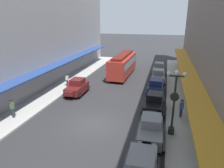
# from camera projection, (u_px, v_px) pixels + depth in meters

# --- Properties ---
(ground_plane) EXTENTS (200.00, 200.00, 0.00)m
(ground_plane) POSITION_uv_depth(u_px,v_px,m) (95.00, 124.00, 17.78)
(ground_plane) COLOR #2D2D30
(sidewalk_left) EXTENTS (3.00, 60.00, 0.15)m
(sidewalk_left) POSITION_uv_depth(u_px,v_px,m) (21.00, 114.00, 19.57)
(sidewalk_left) COLOR #B7B5AD
(sidewalk_left) RESTS_ON ground
(sidewalk_right) EXTENTS (3.00, 60.00, 0.15)m
(sidewalk_right) POSITION_uv_depth(u_px,v_px,m) (185.00, 136.00, 15.95)
(sidewalk_right) COLOR #B7B5AD
(sidewalk_right) RESTS_ON ground
(parked_car_0) EXTENTS (2.17, 4.27, 1.84)m
(parked_car_0) POSITION_uv_depth(u_px,v_px,m) (159.00, 68.00, 33.40)
(parked_car_0) COLOR slate
(parked_car_0) RESTS_ON ground
(parked_car_1) EXTENTS (2.20, 4.28, 1.84)m
(parked_car_1) POSITION_uv_depth(u_px,v_px,m) (77.00, 86.00, 24.60)
(parked_car_1) COLOR #591919
(parked_car_1) RESTS_ON ground
(parked_car_2) EXTENTS (2.28, 4.31, 1.84)m
(parked_car_2) POSITION_uv_depth(u_px,v_px,m) (156.00, 86.00, 24.82)
(parked_car_2) COLOR #19234C
(parked_car_2) RESTS_ON ground
(parked_car_3) EXTENTS (2.16, 4.27, 1.84)m
(parked_car_3) POSITION_uv_depth(u_px,v_px,m) (158.00, 76.00, 28.97)
(parked_car_3) COLOR slate
(parked_car_3) RESTS_ON ground
(parked_car_4) EXTENTS (2.21, 4.29, 1.84)m
(parked_car_4) POSITION_uv_depth(u_px,v_px,m) (151.00, 129.00, 15.28)
(parked_car_4) COLOR slate
(parked_car_4) RESTS_ON ground
(parked_car_5) EXTENTS (2.30, 4.32, 1.84)m
(parked_car_5) POSITION_uv_depth(u_px,v_px,m) (154.00, 102.00, 19.96)
(parked_car_5) COLOR black
(parked_car_5) RESTS_ON ground
(parked_car_6) EXTENTS (2.23, 4.29, 1.84)m
(parked_car_6) POSITION_uv_depth(u_px,v_px,m) (141.00, 167.00, 11.36)
(parked_car_6) COLOR slate
(parked_car_6) RESTS_ON ground
(streetcar) EXTENTS (2.73, 9.66, 3.46)m
(streetcar) POSITION_uv_depth(u_px,v_px,m) (123.00, 64.00, 32.08)
(streetcar) COLOR #A52D23
(streetcar) RESTS_ON ground
(lamp_post_with_clock) EXTENTS (1.42, 0.44, 5.16)m
(lamp_post_with_clock) POSITION_uv_depth(u_px,v_px,m) (174.00, 100.00, 15.25)
(lamp_post_with_clock) COLOR black
(lamp_post_with_clock) RESTS_ON sidewalk_right
(fire_hydrant) EXTENTS (0.24, 0.24, 0.82)m
(fire_hydrant) POSITION_uv_depth(u_px,v_px,m) (68.00, 85.00, 26.45)
(fire_hydrant) COLOR #B21E19
(fire_hydrant) RESTS_ON sidewalk_left
(pedestrian_0) EXTENTS (0.36, 0.28, 1.67)m
(pedestrian_0) POSITION_uv_depth(u_px,v_px,m) (181.00, 108.00, 18.52)
(pedestrian_0) COLOR #2D2D33
(pedestrian_0) RESTS_ON sidewalk_right
(pedestrian_1) EXTENTS (0.36, 0.28, 1.67)m
(pedestrian_1) POSITION_uv_depth(u_px,v_px,m) (67.00, 80.00, 26.93)
(pedestrian_1) COLOR #2D2D33
(pedestrian_1) RESTS_ON sidewalk_left
(pedestrian_2) EXTENTS (0.36, 0.28, 1.67)m
(pedestrian_2) POSITION_uv_depth(u_px,v_px,m) (12.00, 109.00, 18.47)
(pedestrian_2) COLOR #2D2D33
(pedestrian_2) RESTS_ON sidewalk_left
(pedestrian_3) EXTENTS (0.36, 0.28, 1.67)m
(pedestrian_3) POSITION_uv_depth(u_px,v_px,m) (207.00, 145.00, 13.16)
(pedestrian_3) COLOR #4C4238
(pedestrian_3) RESTS_ON sidewalk_right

